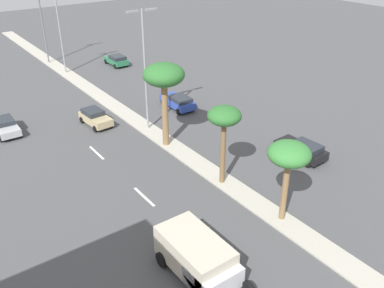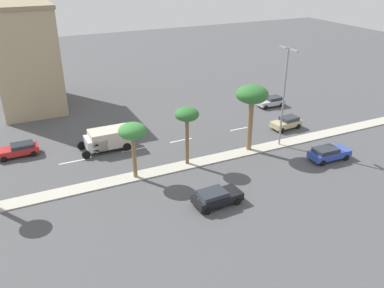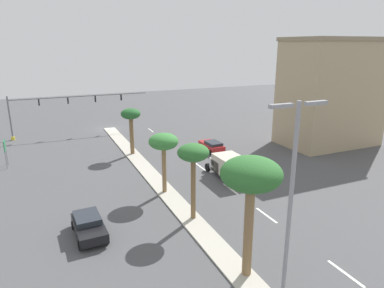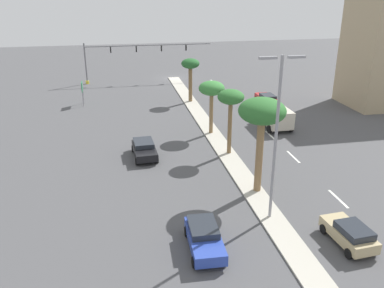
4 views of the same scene
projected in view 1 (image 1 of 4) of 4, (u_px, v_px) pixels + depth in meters
ground_plane at (198, 164)px, 34.06m from camera, size 160.00×160.00×0.00m
median_curb at (135, 120)px, 41.58m from camera, size 1.80×94.98×0.12m
lane_stripe_mid at (192, 241)px, 25.79m from camera, size 0.20×2.80×0.01m
lane_stripe_left at (144, 197)px, 29.96m from camera, size 0.20×2.80×0.01m
lane_stripe_far at (97, 153)px, 35.75m from camera, size 0.20×2.80×0.01m
palm_tree_trailing at (289, 156)px, 25.44m from camera, size 2.70×2.70×5.60m
palm_tree_front at (224, 119)px, 29.13m from camera, size 2.43×2.43×6.10m
palm_tree_left at (164, 78)px, 34.07m from camera, size 3.47×3.47×7.35m
street_lamp_far at (145, 63)px, 36.94m from camera, size 2.90×0.24×11.01m
street_lamp_center at (59, 27)px, 52.17m from camera, size 2.90×0.24×10.12m
street_lamp_right at (41, 16)px, 56.00m from camera, size 2.90×0.24×10.94m
sedan_blue_right at (178, 101)px, 44.09m from camera, size 2.14×4.50×1.43m
sedan_tan_far at (95, 117)px, 40.43m from camera, size 2.13×3.94×1.47m
sedan_silver_trailing at (6, 126)px, 38.72m from camera, size 1.97×3.92×1.37m
sedan_green_left at (116, 60)px, 57.67m from camera, size 2.03×4.11×1.43m
sedan_black_near at (302, 149)px, 34.72m from camera, size 2.23×4.38×1.41m
box_truck at (199, 258)px, 22.64m from camera, size 2.76×5.76×2.31m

